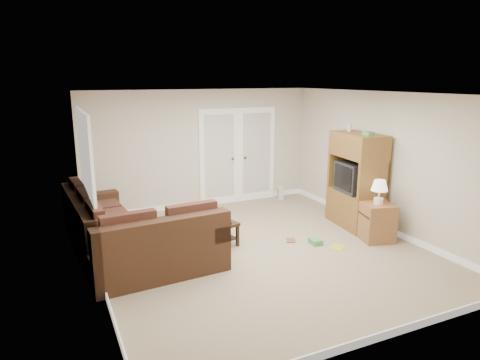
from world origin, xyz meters
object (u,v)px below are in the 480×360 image
sectional_sofa (126,237)px  side_cabinet (377,219)px  coffee_table (211,229)px  tv_armoire (356,180)px

sectional_sofa → side_cabinet: 4.17m
coffee_table → tv_armoire: size_ratio=0.57×
side_cabinet → tv_armoire: bearing=93.9°
sectional_sofa → coffee_table: 1.46m
sectional_sofa → side_cabinet: bearing=-18.2°
tv_armoire → side_cabinet: 0.94m
sectional_sofa → tv_armoire: (4.20, -0.23, 0.53)m
coffee_table → side_cabinet: bearing=-38.7°
tv_armoire → side_cabinet: tv_armoire is taller
sectional_sofa → tv_armoire: tv_armoire is taller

